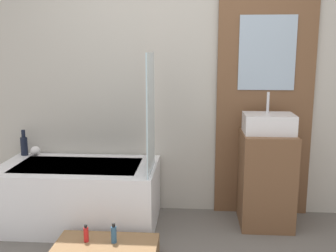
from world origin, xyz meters
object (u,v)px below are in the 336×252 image
Objects in this scene: bottle_soap_secondary at (114,234)px; vase_tall_dark at (24,145)px; vase_round_light at (35,151)px; wooden_step_bench at (107,251)px; bathtub at (79,194)px; sink at (269,123)px; bottle_soap_primary at (86,234)px.

vase_tall_dark is at bearing 139.16° from bottle_soap_secondary.
vase_round_light is at bearing 136.31° from bottle_soap_secondary.
bathtub is at bearing 122.09° from wooden_step_bench.
bottle_soap_secondary is at bearing -43.69° from vase_round_light.
bottle_soap_secondary is (-1.21, -0.73, -0.70)m from sink.
wooden_step_bench is 0.15m from bottle_soap_secondary.
sink is at bearing -4.40° from vase_tall_dark.
bathtub is at bearing 125.74° from bottle_soap_secondary.
bottle_soap_primary is (-1.42, -0.73, -0.71)m from sink.
bathtub is 0.77m from vase_tall_dark.
vase_round_light is 1.34m from bottle_soap_secondary.
vase_round_light is at bearing 150.35° from bathtub.
wooden_step_bench is 3.06× the size of vase_tall_dark.
wooden_step_bench is at bearing 180.00° from bottle_soap_secondary.
bathtub is 0.75m from bottle_soap_secondary.
vase_tall_dark is at bearing 154.14° from bathtub.
vase_tall_dark is at bearing 137.58° from wooden_step_bench.
wooden_step_bench is (0.38, -0.61, -0.20)m from bathtub.
bottle_soap_secondary is at bearing 0.00° from bottle_soap_primary.
sink is (1.27, 0.73, 0.84)m from wooden_step_bench.
bottle_soap_secondary is at bearing -149.00° from sink.
vase_round_light is (-0.49, 0.28, 0.32)m from bathtub.
sink is 3.19× the size of bottle_soap_primary.
bottle_soap_secondary reaches higher than wooden_step_bench.
bottle_soap_secondary is (0.93, -0.89, -0.38)m from vase_round_light.
vase_round_light is at bearing 129.16° from bottle_soap_primary.
wooden_step_bench is at bearing -150.14° from sink.
vase_round_light is (0.11, -0.01, -0.05)m from vase_tall_dark.
bathtub is at bearing -175.85° from sink.
wooden_step_bench is 8.18× the size of vase_round_light.
vase_round_light reaches higher than bottle_soap_secondary.
vase_round_light is at bearing -6.54° from vase_tall_dark.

